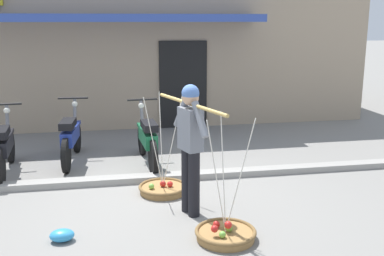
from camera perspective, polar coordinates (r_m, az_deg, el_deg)
The scene contains 10 objects.
ground_plane at distance 6.66m, azimuth -3.77°, elevation -8.51°, with size 90.00×90.00×0.00m, color gray.
sidewalk_curb at distance 7.30m, azimuth -4.44°, elevation -6.13°, with size 20.00×0.24×0.10m, color gray.
fruit_vendor at distance 5.81m, azimuth -0.19°, elevation -1.61°, with size 0.57×1.60×1.70m.
fruit_basket_left_side at distance 6.79m, azimuth -3.62°, elevation -7.42°, with size 0.71×0.71×1.45m.
fruit_basket_right_side at distance 5.45m, azimuth 4.15°, elevation -12.83°, with size 0.71×0.71×1.45m.
motorcycle_nearest_shop at distance 8.09m, azimuth -22.17°, elevation -2.17°, with size 0.54×1.82×1.09m.
motorcycle_second_in_row at distance 8.37m, azimuth -14.73°, elevation -1.11°, with size 0.54×1.82×1.09m.
motorcycle_third_in_row at distance 7.98m, azimuth -5.55°, elevation -1.41°, with size 0.54×1.82×1.09m.
storefront_building at distance 12.94m, azimuth -11.74°, elevation 11.38°, with size 13.00×6.00×4.20m.
plastic_litter_bag at distance 5.60m, azimuth -15.78°, elevation -12.65°, with size 0.28×0.22×0.14m, color #3393D1.
Camera 1 is at (-0.71, -6.15, 2.47)m, focal length 43.14 mm.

